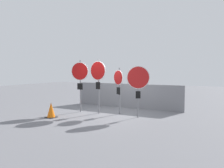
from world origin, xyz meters
TOP-DOWN VIEW (x-y plane):
  - ground_plane at (0.00, 0.00)m, footprint 40.00×40.00m
  - fence_back at (0.00, 1.78)m, footprint 5.93×0.12m
  - stop_sign_0 at (-1.46, -0.34)m, footprint 0.84×0.22m
  - stop_sign_1 at (-0.51, -0.27)m, footprint 0.86×0.19m
  - stop_sign_2 at (0.40, 0.02)m, footprint 0.60×0.35m
  - stop_sign_3 at (1.42, -0.26)m, footprint 0.86×0.46m
  - traffic_cone_0 at (-1.81, -1.92)m, footprint 0.40×0.40m

SIDE VIEW (x-z plane):
  - ground_plane at x=0.00m, z-range 0.00..0.00m
  - traffic_cone_0 at x=-1.81m, z-range 0.00..0.64m
  - fence_back at x=0.00m, z-range 0.00..1.27m
  - stop_sign_2 at x=0.40m, z-range 0.33..2.43m
  - stop_sign_3 at x=1.42m, z-range 0.50..2.66m
  - stop_sign_1 at x=-0.51m, z-range 0.53..3.00m
  - stop_sign_0 at x=-1.46m, z-range 0.55..3.00m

